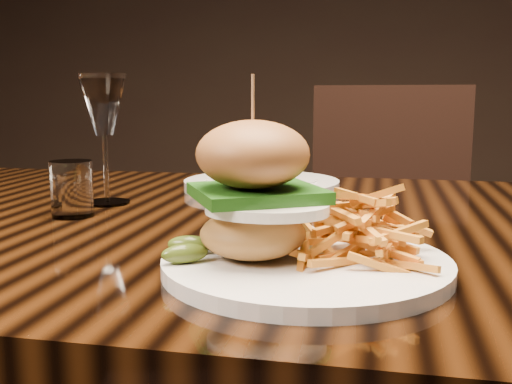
% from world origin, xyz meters
% --- Properties ---
extents(dining_table, '(1.60, 0.90, 0.75)m').
position_xyz_m(dining_table, '(0.00, 0.00, 0.67)').
color(dining_table, black).
rests_on(dining_table, ground).
extents(burger_plate, '(0.29, 0.29, 0.19)m').
position_xyz_m(burger_plate, '(0.08, -0.25, 0.80)').
color(burger_plate, silver).
rests_on(burger_plate, dining_table).
extents(ramekin, '(0.09, 0.09, 0.03)m').
position_xyz_m(ramekin, '(-0.05, 0.04, 0.77)').
color(ramekin, silver).
rests_on(ramekin, dining_table).
extents(wine_glass, '(0.08, 0.08, 0.21)m').
position_xyz_m(wine_glass, '(-0.28, 0.06, 0.90)').
color(wine_glass, white).
rests_on(wine_glass, dining_table).
extents(water_tumbler, '(0.06, 0.06, 0.08)m').
position_xyz_m(water_tumbler, '(-0.28, -0.04, 0.79)').
color(water_tumbler, white).
rests_on(water_tumbler, dining_table).
extents(far_dish, '(0.29, 0.29, 0.09)m').
position_xyz_m(far_dish, '(-0.06, 0.25, 0.77)').
color(far_dish, silver).
rests_on(far_dish, dining_table).
extents(chair_far, '(0.51, 0.51, 0.95)m').
position_xyz_m(chair_far, '(0.17, 0.89, 0.54)').
color(chair_far, black).
rests_on(chair_far, ground).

